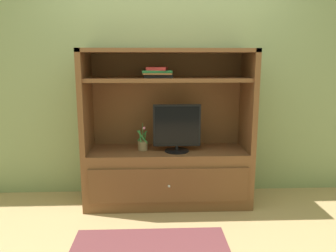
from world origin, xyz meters
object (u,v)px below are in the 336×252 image
media_console (168,156)px  tv_monitor (177,128)px  potted_plant (143,145)px  magazine_stack (158,73)px

media_console → tv_monitor: media_console is taller
media_console → potted_plant: bearing=-177.3°
media_console → magazine_stack: media_console is taller
tv_monitor → magazine_stack: size_ratio=1.45×
magazine_stack → media_console: bearing=5.7°
media_console → tv_monitor: size_ratio=3.52×
potted_plant → magazine_stack: bearing=0.8°
tv_monitor → potted_plant: (-0.33, 0.06, -0.18)m
media_console → potted_plant: 0.28m
tv_monitor → potted_plant: bearing=169.5°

